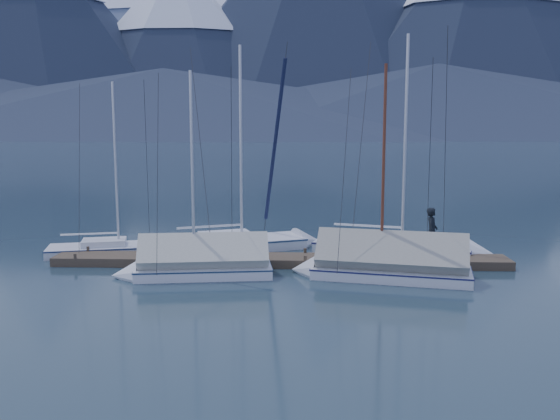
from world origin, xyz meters
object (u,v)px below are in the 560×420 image
object	(u,v)px
sailboat_open_left	(129,250)
sailboat_covered_far	(191,266)
sailboat_covered_near	(377,266)
sailboat_open_mid	(253,244)
sailboat_open_right	(415,251)
person	(432,232)

from	to	relation	value
sailboat_open_left	sailboat_covered_far	xyz separation A→B (m)	(3.45, -3.90, 0.26)
sailboat_covered_near	sailboat_open_mid	bearing A→B (deg)	134.73
sailboat_open_mid	sailboat_open_right	size ratio (longest dim) A/B	0.97
sailboat_open_left	sailboat_covered_far	size ratio (longest dim) A/B	0.99
sailboat_covered_far	person	size ratio (longest dim) A/B	4.24
person	sailboat_open_right	bearing A→B (deg)	27.38
sailboat_open_right	person	world-z (taller)	sailboat_open_right
sailboat_open_left	sailboat_covered_near	distance (m)	10.93
sailboat_open_left	person	world-z (taller)	sailboat_open_left
sailboat_open_right	sailboat_covered_near	world-z (taller)	sailboat_open_right
sailboat_covered_near	sailboat_covered_far	size ratio (longest dim) A/B	1.04
sailboat_open_mid	sailboat_covered_far	size ratio (longest dim) A/B	1.20
sailboat_open_left	person	xyz separation A→B (m)	(12.68, -1.47, 1.16)
person	sailboat_open_left	bearing A→B (deg)	98.85
sailboat_open_left	sailboat_open_mid	xyz separation A→B (m)	(5.29, 1.23, 0.03)
sailboat_open_right	sailboat_open_left	bearing A→B (deg)	-179.33
sailboat_covered_far	sailboat_open_left	bearing A→B (deg)	131.56
sailboat_open_left	person	size ratio (longest dim) A/B	4.18
sailboat_open_left	sailboat_covered_far	distance (m)	5.21
sailboat_covered_near	person	size ratio (longest dim) A/B	4.41
sailboat_open_right	person	distance (m)	2.00
sailboat_covered_far	sailboat_open_right	bearing A→B (deg)	24.45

